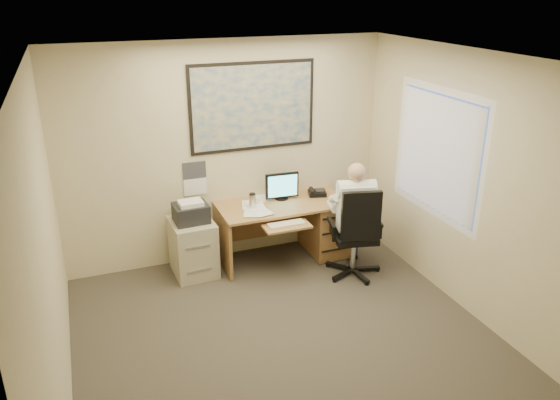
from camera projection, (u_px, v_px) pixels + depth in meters
name	position (u px, v px, depth m)	size (l,w,h in m)	color
room_shell	(298.00, 225.00, 4.66)	(4.00, 4.50, 2.70)	#3A352D
desk	(307.00, 222.00, 6.95)	(1.60, 0.97, 1.09)	#A87C48
world_map	(253.00, 107.00, 6.50)	(1.56, 0.03, 1.06)	#1E4C93
wall_calendar	(195.00, 179.00, 6.57)	(0.28, 0.01, 0.42)	white
window_blinds	(437.00, 153.00, 5.94)	(0.06, 1.40, 1.30)	silver
filing_cabinet	(193.00, 242.00, 6.49)	(0.51, 0.60, 0.94)	#ABA489
office_chair	(356.00, 250.00, 6.46)	(0.82, 0.82, 1.14)	black
person	(354.00, 219.00, 6.39)	(0.56, 0.80, 1.38)	white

